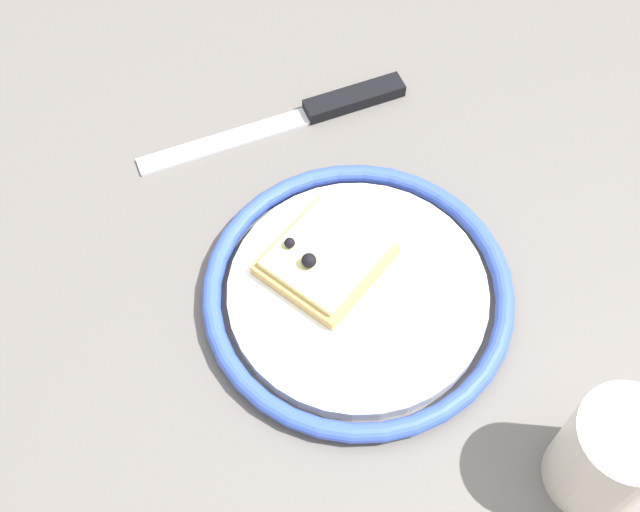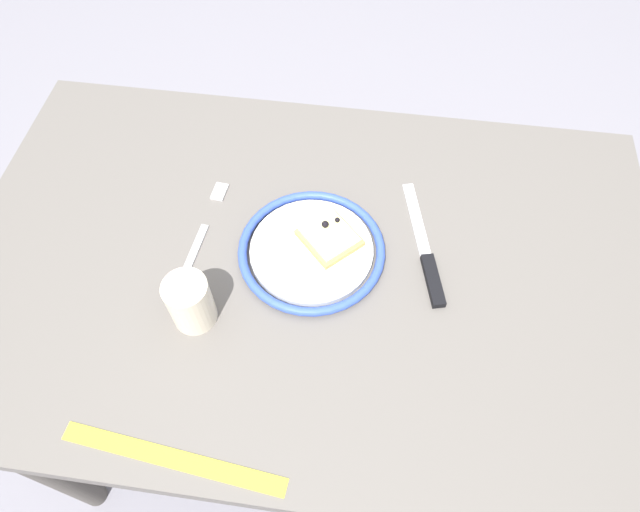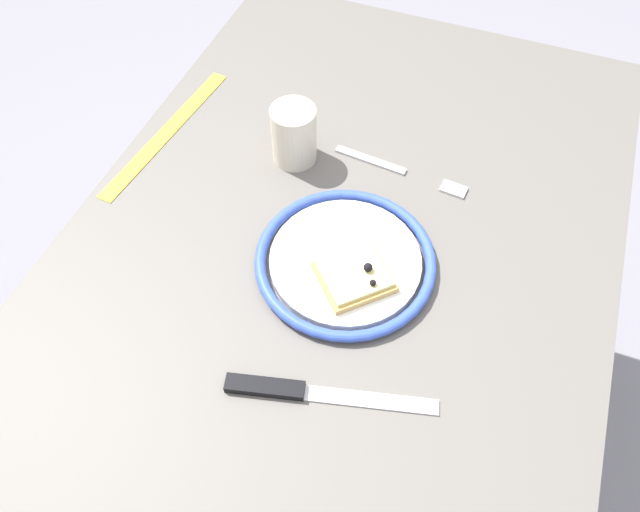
{
  "view_description": "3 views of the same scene",
  "coord_description": "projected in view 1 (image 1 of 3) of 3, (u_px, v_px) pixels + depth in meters",
  "views": [
    {
      "loc": [
        -0.28,
        0.09,
        1.28
      ],
      "look_at": [
        0.03,
        0.04,
        0.76
      ],
      "focal_mm": 46.14,
      "sensor_mm": 36.0,
      "label": 1
    },
    {
      "loc": [
        0.08,
        -0.45,
        1.47
      ],
      "look_at": [
        0.02,
        0.01,
        0.74
      ],
      "focal_mm": 30.88,
      "sensor_mm": 36.0,
      "label": 2
    },
    {
      "loc": [
        0.41,
        0.14,
        1.36
      ],
      "look_at": [
        0.02,
        -0.01,
        0.76
      ],
      "focal_mm": 32.88,
      "sensor_mm": 36.0,
      "label": 3
    }
  ],
  "objects": [
    {
      "name": "knife",
      "position": [
        319.0,
        110.0,
        0.71
      ],
      "size": [
        0.08,
        0.24,
        0.01
      ],
      "color": "silver",
      "rests_on": "dining_table"
    },
    {
      "name": "cup",
      "position": [
        609.0,
        455.0,
        0.51
      ],
      "size": [
        0.06,
        0.06,
        0.09
      ],
      "primitive_type": "cylinder",
      "color": "beige",
      "rests_on": "dining_table"
    },
    {
      "name": "plate",
      "position": [
        358.0,
        292.0,
        0.61
      ],
      "size": [
        0.23,
        0.23,
        0.02
      ],
      "color": "white",
      "rests_on": "dining_table"
    },
    {
      "name": "dining_table",
      "position": [
        376.0,
        353.0,
        0.7
      ],
      "size": [
        1.11,
        0.71,
        0.73
      ],
      "color": "#5B5651",
      "rests_on": "ground_plane"
    },
    {
      "name": "pizza_slice_near",
      "position": [
        325.0,
        258.0,
        0.62
      ],
      "size": [
        0.11,
        0.11,
        0.03
      ],
      "color": "tan",
      "rests_on": "plate"
    }
  ]
}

